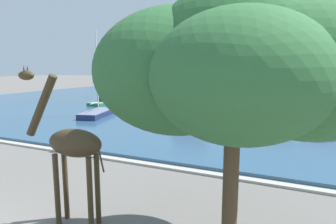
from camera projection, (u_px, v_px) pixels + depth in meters
harbor_water at (220, 106)px, 37.71m from camera, size 79.89×47.64×0.29m
quay_edge_coping at (114, 159)px, 16.03m from camera, size 79.89×0.50×0.12m
giraffe_statue at (71, 146)px, 9.11m from camera, size 2.97×0.96×5.19m
sailboat_green at (112, 101)px, 39.93m from camera, size 2.38×9.07×6.77m
sailboat_white at (204, 92)px, 54.83m from camera, size 3.78×8.13×8.93m
sailboat_black at (171, 99)px, 42.51m from camera, size 3.74×7.90×6.41m
sailboat_navy at (99, 114)px, 29.19m from camera, size 3.19×6.22×8.77m
sailboat_orange at (314, 118)px, 26.98m from camera, size 3.81×8.15×9.14m
shade_tree at (229, 67)px, 6.96m from camera, size 7.18×6.48×7.09m
mooring_bollard at (57, 148)px, 17.50m from camera, size 0.24×0.24×0.50m
townhouse_narrow_midrow at (194, 60)px, 65.18m from camera, size 7.91×6.25×13.73m
townhouse_end_terrace at (234, 73)px, 63.97m from camera, size 7.05×5.30×7.95m
townhouse_corner_house at (276, 66)px, 58.86m from camera, size 8.98×6.14×11.02m
townhouse_wide_warehouse at (329, 67)px, 56.30m from camera, size 8.96×6.27×10.56m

